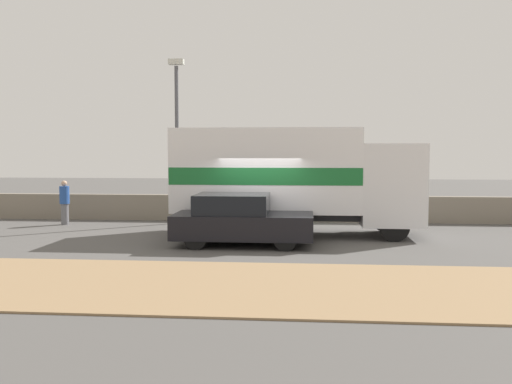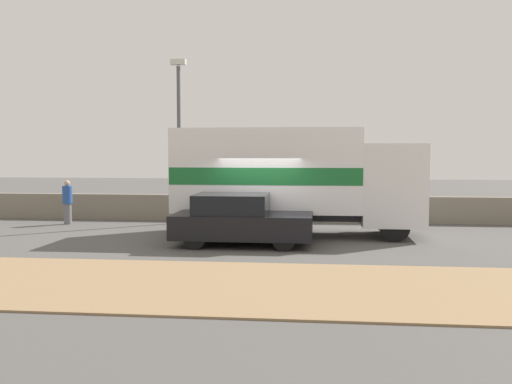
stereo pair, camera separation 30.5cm
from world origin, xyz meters
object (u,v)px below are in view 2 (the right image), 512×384
object	(u,v)px
box_truck	(292,176)
car_hatchback	(240,220)
street_lamp	(179,128)
pedestrian	(67,201)

from	to	relation	value
box_truck	car_hatchback	bearing A→B (deg)	-122.28
street_lamp	car_hatchback	distance (m)	6.33
pedestrian	box_truck	bearing A→B (deg)	-12.51
car_hatchback	street_lamp	bearing A→B (deg)	121.52
street_lamp	box_truck	xyz separation A→B (m)	(4.35, -2.60, -1.67)
box_truck	car_hatchback	xyz separation A→B (m)	(-1.40, -2.21, -1.18)
street_lamp	pedestrian	size ratio (longest dim) A/B	3.74
street_lamp	pedestrian	xyz separation A→B (m)	(-4.08, -0.73, -2.74)
street_lamp	box_truck	bearing A→B (deg)	-30.91
street_lamp	pedestrian	world-z (taller)	street_lamp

